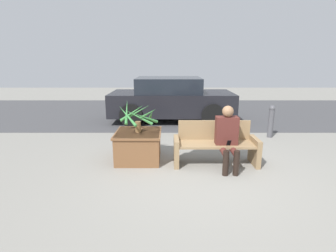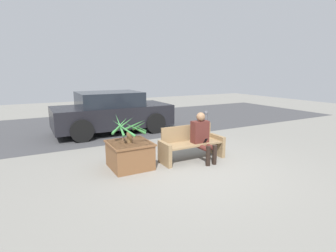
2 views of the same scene
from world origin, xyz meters
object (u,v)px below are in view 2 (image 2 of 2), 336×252
(person_seated, at_px, (202,135))
(planter_box, at_px, (130,154))
(parked_car, at_px, (112,112))
(bollard_post, at_px, (206,122))
(potted_plant, at_px, (129,128))
(bench, at_px, (191,144))

(person_seated, height_order, planter_box, person_seated)
(parked_car, bearing_deg, planter_box, -100.81)
(parked_car, relative_size, bollard_post, 4.71)
(planter_box, xyz_separation_m, potted_plant, (0.01, 0.01, 0.58))
(person_seated, height_order, potted_plant, potted_plant)
(person_seated, bearing_deg, bench, 133.37)
(person_seated, relative_size, parked_car, 0.29)
(person_seated, xyz_separation_m, parked_car, (-0.99, 3.96, 0.08))
(potted_plant, distance_m, parked_car, 3.65)
(bench, relative_size, person_seated, 1.38)
(parked_car, xyz_separation_m, bollard_post, (2.56, -1.99, -0.26))
(bench, bearing_deg, bollard_post, 45.48)
(potted_plant, relative_size, parked_car, 0.20)
(person_seated, relative_size, bollard_post, 1.38)
(potted_plant, height_order, parked_car, parked_car)
(bench, xyz_separation_m, parked_car, (-0.81, 3.77, 0.33))
(parked_car, bearing_deg, potted_plant, -100.65)
(person_seated, distance_m, potted_plant, 1.73)
(potted_plant, height_order, bollard_post, potted_plant)
(bench, bearing_deg, person_seated, -46.63)
(bench, bearing_deg, parked_car, 102.14)
(bench, relative_size, potted_plant, 2.01)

